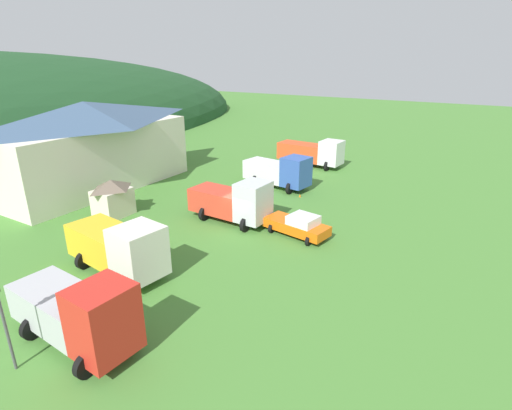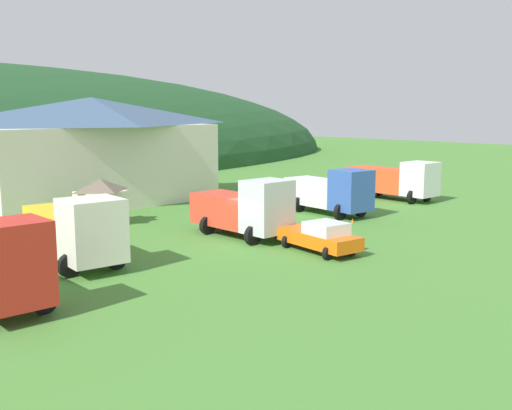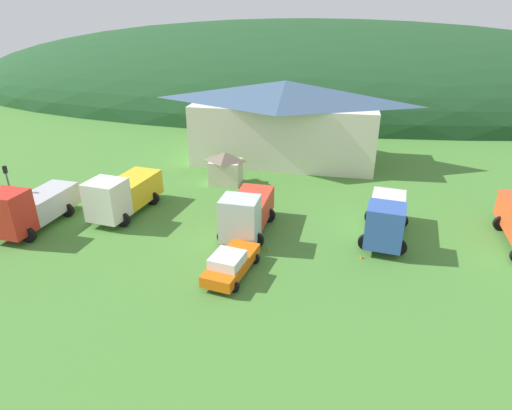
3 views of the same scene
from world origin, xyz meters
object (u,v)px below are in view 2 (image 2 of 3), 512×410
at_px(depot_building, 93,150).
at_px(service_pickup_orange, 320,237).
at_px(tow_truck_silver, 246,208).
at_px(box_truck_blue, 332,191).
at_px(traffic_cone_near_pickup, 352,223).
at_px(traffic_cone_mid_row, 295,238).
at_px(play_shed_cream, 101,202).
at_px(heavy_rig_white, 395,179).
at_px(heavy_rig_striped, 76,229).

xyz_separation_m(depot_building, service_pickup_orange, (-0.17, -22.54, -3.45)).
distance_m(tow_truck_silver, service_pickup_orange, 5.47).
relative_size(depot_building, box_truck_blue, 2.80).
height_order(traffic_cone_near_pickup, traffic_cone_mid_row, traffic_cone_near_pickup).
distance_m(play_shed_cream, tow_truck_silver, 10.03).
bearing_deg(depot_building, heavy_rig_white, -39.71).
bearing_deg(traffic_cone_mid_row, play_shed_cream, 117.19).
relative_size(heavy_rig_striped, heavy_rig_white, 0.92).
bearing_deg(box_truck_blue, traffic_cone_mid_row, -59.56).
xyz_separation_m(play_shed_cream, tow_truck_silver, (3.96, -9.21, 0.16)).
height_order(depot_building, play_shed_cream, depot_building).
bearing_deg(heavy_rig_white, box_truck_blue, -82.49).
distance_m(service_pickup_orange, traffic_cone_mid_row, 3.75).
distance_m(depot_building, service_pickup_orange, 22.80).
bearing_deg(play_shed_cream, depot_building, 61.49).
height_order(play_shed_cream, traffic_cone_near_pickup, play_shed_cream).
relative_size(depot_building, traffic_cone_mid_row, 32.00).
height_order(depot_building, heavy_rig_white, depot_building).
xyz_separation_m(play_shed_cream, traffic_cone_mid_row, (5.84, -11.37, -1.56)).
distance_m(service_pickup_orange, traffic_cone_near_pickup, 8.63).
height_order(depot_building, heavy_rig_striped, depot_building).
relative_size(play_shed_cream, service_pickup_orange, 0.60).
distance_m(heavy_rig_white, traffic_cone_near_pickup, 11.65).
bearing_deg(service_pickup_orange, traffic_cone_mid_row, 162.39).
xyz_separation_m(depot_building, play_shed_cream, (-4.31, -7.94, -2.72)).
bearing_deg(traffic_cone_near_pickup, heavy_rig_white, 17.92).
xyz_separation_m(heavy_rig_striped, traffic_cone_near_pickup, (18.15, -3.20, -1.76)).
relative_size(tow_truck_silver, box_truck_blue, 0.94).
xyz_separation_m(heavy_rig_striped, traffic_cone_mid_row, (12.00, -3.47, -1.76)).
relative_size(play_shed_cream, box_truck_blue, 0.43).
relative_size(depot_building, heavy_rig_white, 2.51).
xyz_separation_m(play_shed_cream, heavy_rig_striped, (-6.16, -7.89, 0.20)).
bearing_deg(heavy_rig_striped, depot_building, 153.89).
distance_m(play_shed_cream, service_pickup_orange, 15.20).
bearing_deg(service_pickup_orange, box_truck_blue, 134.44).
bearing_deg(depot_building, box_truck_blue, -60.13).
xyz_separation_m(heavy_rig_white, traffic_cone_mid_row, (-17.12, -3.82, -1.66)).
distance_m(box_truck_blue, traffic_cone_near_pickup, 3.73).
xyz_separation_m(tow_truck_silver, service_pickup_orange, (0.18, -5.39, -0.89)).
relative_size(tow_truck_silver, traffic_cone_near_pickup, 10.71).
xyz_separation_m(service_pickup_orange, traffic_cone_near_pickup, (7.84, 3.51, -0.83)).
bearing_deg(traffic_cone_mid_row, heavy_rig_white, 12.58).
distance_m(depot_building, traffic_cone_mid_row, 19.83).
xyz_separation_m(tow_truck_silver, traffic_cone_mid_row, (1.87, -2.16, -1.72)).
distance_m(play_shed_cream, heavy_rig_white, 24.17).
distance_m(depot_building, heavy_rig_white, 24.38).
distance_m(traffic_cone_near_pickup, traffic_cone_mid_row, 6.15).
height_order(service_pickup_orange, traffic_cone_near_pickup, service_pickup_orange).
bearing_deg(tow_truck_silver, box_truck_blue, 98.62).
height_order(play_shed_cream, service_pickup_orange, play_shed_cream).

